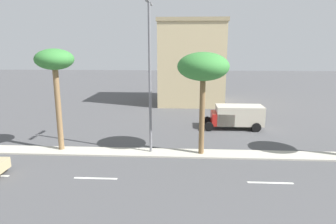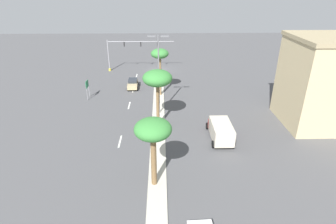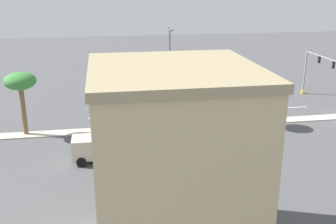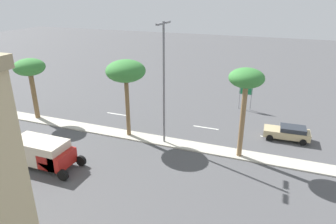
# 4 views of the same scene
# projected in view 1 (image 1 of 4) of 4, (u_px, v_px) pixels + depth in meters

# --- Properties ---
(ground_plane) EXTENTS (160.00, 160.00, 0.00)m
(ground_plane) POSITION_uv_depth(u_px,v_px,m) (259.00, 156.00, 22.84)
(ground_plane) COLOR #4C4C4F
(lane_stripe_trailing) EXTENTS (0.20, 2.80, 0.01)m
(lane_stripe_trailing) POSITION_uv_depth(u_px,v_px,m) (96.00, 178.00, 18.92)
(lane_stripe_trailing) COLOR silver
(lane_stripe_trailing) RESTS_ON ground
(lane_stripe_front) EXTENTS (0.20, 2.80, 0.01)m
(lane_stripe_front) POSITION_uv_depth(u_px,v_px,m) (270.00, 183.00, 18.30)
(lane_stripe_front) COLOR silver
(lane_stripe_front) RESTS_ON ground
(commercial_building) EXTENTS (9.56, 9.32, 11.82)m
(commercial_building) POSITION_uv_depth(u_px,v_px,m) (191.00, 62.00, 43.08)
(commercial_building) COLOR #C6B284
(commercial_building) RESTS_ON ground
(palm_tree_far) EXTENTS (2.91, 2.91, 7.95)m
(palm_tree_far) POSITION_uv_depth(u_px,v_px,m) (55.00, 64.00, 22.47)
(palm_tree_far) COLOR olive
(palm_tree_far) RESTS_ON median_curb
(palm_tree_inboard) EXTENTS (3.80, 3.80, 7.71)m
(palm_tree_inboard) POSITION_uv_depth(u_px,v_px,m) (203.00, 68.00, 21.62)
(palm_tree_inboard) COLOR brown
(palm_tree_inboard) RESTS_ON median_curb
(street_lamp_leading) EXTENTS (2.90, 0.24, 11.32)m
(street_lamp_leading) POSITION_uv_depth(u_px,v_px,m) (150.00, 68.00, 21.99)
(street_lamp_leading) COLOR slate
(street_lamp_leading) RESTS_ON median_curb
(box_truck) EXTENTS (2.60, 5.88, 2.36)m
(box_truck) POSITION_uv_depth(u_px,v_px,m) (235.00, 116.00, 30.10)
(box_truck) COLOR #B21E19
(box_truck) RESTS_ON ground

